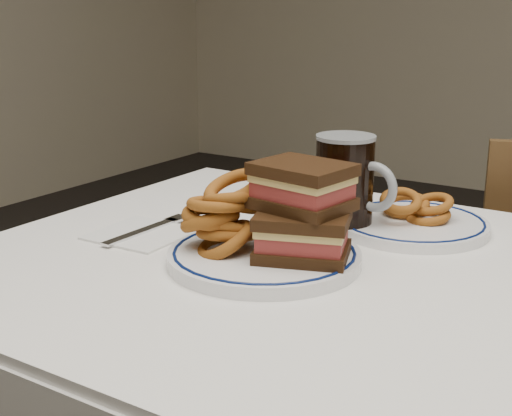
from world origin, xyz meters
The scene contains 9 objects.
dining_table centered at (0.00, 0.00, 0.64)m, with size 1.27×0.87×0.75m.
main_plate centered at (-0.18, -0.04, 0.76)m, with size 0.28×0.28×0.02m.
reuben_sandwich centered at (-0.12, -0.02, 0.84)m, with size 0.16×0.15×0.13m.
onion_rings_main centered at (-0.24, -0.05, 0.82)m, with size 0.13×0.13×0.15m.
ketchup_ramekin centered at (-0.20, 0.05, 0.79)m, with size 0.06×0.06×0.03m.
beer_mug centered at (-0.15, 0.17, 0.83)m, with size 0.15×0.10×0.16m.
far_plate centered at (-0.06, 0.23, 0.76)m, with size 0.25×0.25×0.02m.
onion_rings_far centered at (-0.05, 0.25, 0.79)m, with size 0.13×0.12×0.07m.
napkin_fork centered at (-0.42, -0.03, 0.75)m, with size 0.15×0.19×0.01m.
Camera 1 is at (0.34, -0.87, 1.12)m, focal length 50.00 mm.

